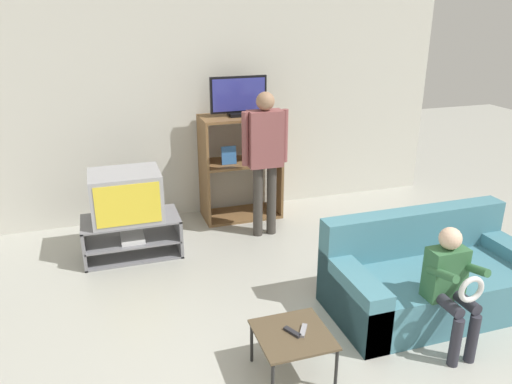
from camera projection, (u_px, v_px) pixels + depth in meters
name	position (u px, v px, depth m)	size (l,w,h in m)	color
wall_back	(198.00, 112.00, 6.09)	(6.40, 0.06, 2.60)	beige
tv_stand	(132.00, 237.00, 5.31)	(1.01, 0.54, 0.42)	slate
television_main	(126.00, 195.00, 5.16)	(0.71, 0.56, 0.51)	#9E9EA3
media_shelf	(241.00, 166.00, 6.15)	(0.96, 0.51, 1.29)	brown
television_flat	(239.00, 97.00, 5.84)	(0.68, 0.20, 0.47)	black
snack_table	(293.00, 337.00, 3.52)	(0.51, 0.51, 0.36)	brown
remote_control_black	(292.00, 332.00, 3.51)	(0.04, 0.14, 0.02)	#232328
remote_control_white	(303.00, 331.00, 3.52)	(0.04, 0.14, 0.02)	gray
couch	(430.00, 278.00, 4.38)	(1.80, 0.89, 0.80)	teal
person_standing_adult	(265.00, 151.00, 5.51)	(0.53, 0.20, 1.66)	#3D3833
person_seated_child	(451.00, 281.00, 3.75)	(0.33, 0.43, 0.98)	#2D2D38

